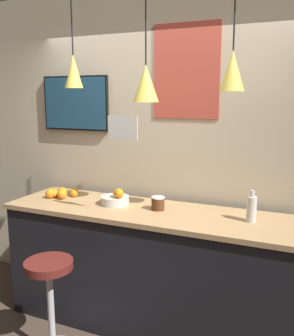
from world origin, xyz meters
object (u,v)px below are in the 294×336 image
fruit_bowl (116,199)px  juice_bottle (252,209)px  mounted_tv (75,103)px  bar_stool (50,298)px  spread_jar (158,203)px

fruit_bowl → juice_bottle: size_ratio=1.02×
juice_bottle → mounted_tv: 1.95m
bar_stool → juice_bottle: (1.31, 0.72, 0.64)m
bar_stool → juice_bottle: bearing=28.7°
fruit_bowl → juice_bottle: (1.14, 0.01, 0.05)m
bar_stool → mounted_tv: (-0.46, 1.08, 1.39)m
fruit_bowl → juice_bottle: juice_bottle is taller
bar_stool → fruit_bowl: size_ratio=3.15×
bar_stool → fruit_bowl: bearing=76.3°
spread_jar → mounted_tv: mounted_tv is taller
bar_stool → fruit_bowl: fruit_bowl is taller
fruit_bowl → mounted_tv: mounted_tv is taller
fruit_bowl → spread_jar: size_ratio=2.22×
bar_stool → spread_jar: spread_jar is taller
fruit_bowl → mounted_tv: (-0.63, 0.37, 0.80)m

